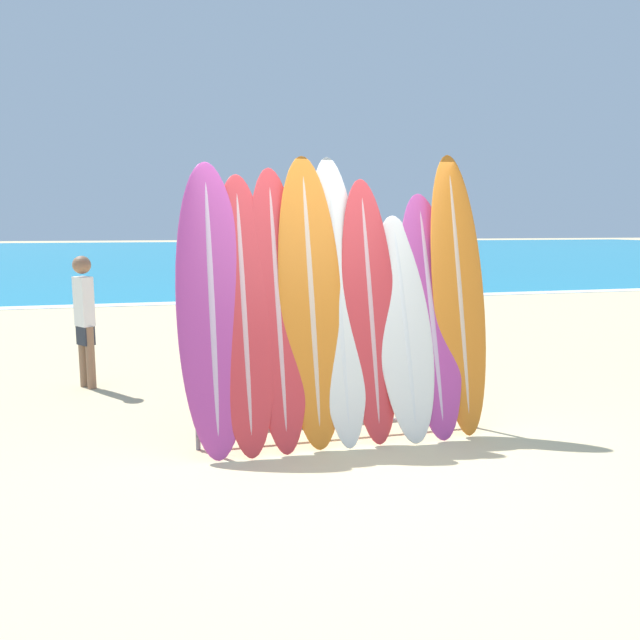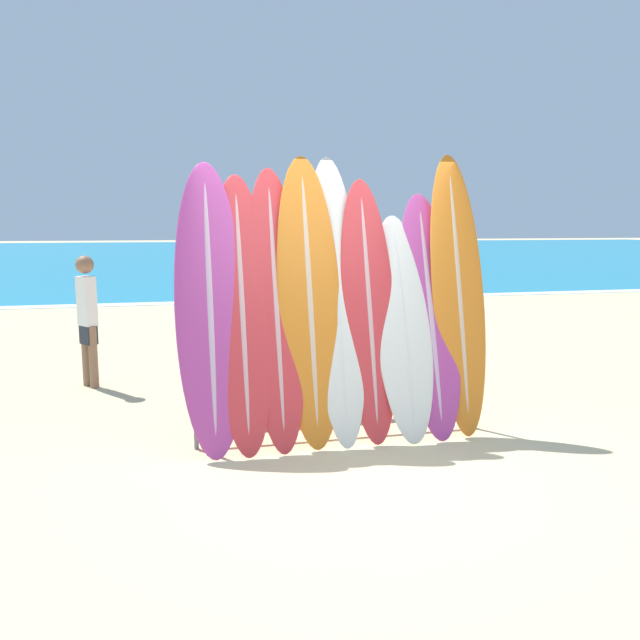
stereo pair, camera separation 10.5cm
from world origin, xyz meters
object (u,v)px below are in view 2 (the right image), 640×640
at_px(surfboard_slot_4, 337,298).
at_px(surfboard_slot_6, 403,326).
at_px(surfboard_slot_2, 276,306).
at_px(surfboard_slot_1, 242,310).
at_px(surfboard_rack, 340,383).
at_px(surfboard_slot_0, 210,305).
at_px(surfboard_slot_7, 430,313).
at_px(person_near_water, 348,290).
at_px(person_mid_beach, 342,298).
at_px(person_far_left, 87,316).
at_px(surfboard_slot_3, 309,299).
at_px(surfboard_slot_5, 369,309).
at_px(surfboard_slot_8, 458,293).

xyz_separation_m(surfboard_slot_4, surfboard_slot_6, (0.60, -0.09, -0.27)).
bearing_deg(surfboard_slot_2, surfboard_slot_1, -177.09).
xyz_separation_m(surfboard_rack, surfboard_slot_4, (-0.01, 0.08, 0.76)).
height_order(surfboard_slot_0, surfboard_slot_2, surfboard_slot_0).
bearing_deg(surfboard_slot_7, surfboard_rack, -177.59).
bearing_deg(person_near_water, person_mid_beach, -46.45).
distance_m(surfboard_slot_6, person_mid_beach, 3.30).
height_order(surfboard_slot_4, person_far_left, surfboard_slot_4).
distance_m(surfboard_slot_1, surfboard_slot_3, 0.60).
xyz_separation_m(surfboard_slot_3, surfboard_slot_5, (0.54, -0.03, -0.10)).
relative_size(surfboard_slot_5, surfboard_slot_6, 1.16).
distance_m(surfboard_slot_3, surfboard_slot_6, 0.89).
bearing_deg(surfboard_slot_7, surfboard_slot_5, 180.00).
bearing_deg(surfboard_slot_4, surfboard_slot_6, -8.97).
bearing_deg(surfboard_slot_5, person_mid_beach, 78.98).
distance_m(surfboard_slot_0, surfboard_slot_7, 1.99).
relative_size(surfboard_slot_4, surfboard_slot_5, 1.09).
xyz_separation_m(surfboard_slot_2, person_far_left, (-1.86, 2.36, -0.36)).
distance_m(surfboard_slot_2, surfboard_slot_7, 1.43).
bearing_deg(surfboard_slot_2, surfboard_slot_7, -1.40).
height_order(surfboard_slot_3, person_mid_beach, surfboard_slot_3).
bearing_deg(surfboard_slot_1, surfboard_rack, -3.71).
relative_size(surfboard_slot_3, surfboard_slot_5, 1.09).
bearing_deg(surfboard_rack, surfboard_slot_6, -1.03).
bearing_deg(surfboard_slot_3, surfboard_slot_4, 4.70).
xyz_separation_m(surfboard_slot_3, person_far_left, (-2.16, 2.37, -0.42)).
bearing_deg(person_far_left, surfboard_slot_6, -164.81).
bearing_deg(surfboard_slot_3, surfboard_slot_8, -0.18).
distance_m(surfboard_rack, surfboard_slot_1, 1.10).
bearing_deg(surfboard_slot_3, surfboard_slot_7, -1.34).
xyz_separation_m(surfboard_slot_0, surfboard_slot_8, (2.27, -0.01, 0.05)).
height_order(surfboard_slot_3, person_near_water, surfboard_slot_3).
bearing_deg(surfboard_slot_6, surfboard_slot_3, 175.09).
relative_size(surfboard_slot_4, person_far_left, 1.63).
bearing_deg(surfboard_slot_1, person_near_water, 63.42).
relative_size(surfboard_rack, surfboard_slot_4, 1.02).
distance_m(surfboard_slot_0, surfboard_slot_4, 1.12).
bearing_deg(surfboard_slot_2, surfboard_slot_0, -179.57).
relative_size(surfboard_slot_1, person_mid_beach, 1.46).
distance_m(surfboard_slot_2, person_near_water, 4.73).
xyz_separation_m(surfboard_slot_0, person_mid_beach, (2.03, 3.21, -0.35)).
bearing_deg(surfboard_slot_1, surfboard_slot_8, 0.07).
distance_m(surfboard_rack, surfboard_slot_2, 0.91).
bearing_deg(surfboard_slot_8, surfboard_slot_4, 178.75).
height_order(surfboard_slot_5, person_mid_beach, surfboard_slot_5).
xyz_separation_m(surfboard_slot_4, person_mid_beach, (0.91, 3.19, -0.38)).
bearing_deg(person_near_water, person_far_left, -88.67).
relative_size(surfboard_slot_7, person_mid_beach, 1.36).
bearing_deg(surfboard_slot_8, surfboard_slot_1, -179.93).
height_order(surfboard_slot_3, surfboard_slot_4, surfboard_slot_4).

